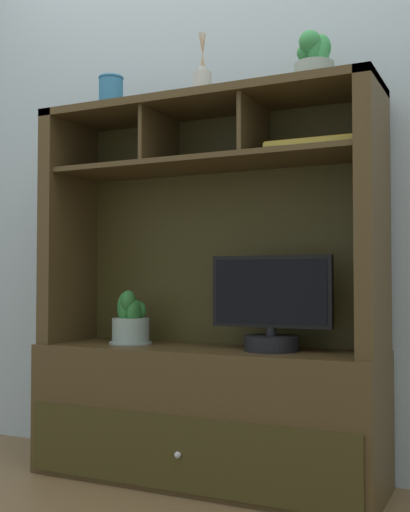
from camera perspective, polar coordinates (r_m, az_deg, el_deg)
floor_plane at (r=2.56m, az=0.00°, el=-19.53°), size 6.00×6.00×0.02m
back_wall at (r=2.73m, az=2.14°, el=11.56°), size 6.00×0.02×2.80m
media_console at (r=2.47m, az=0.09°, el=-9.30°), size 1.32×0.44×1.44m
tv_monitor at (r=2.32m, az=5.89°, el=-4.79°), size 0.45×0.20×0.34m
potted_orchid at (r=2.60m, az=-6.62°, el=-5.86°), size 0.17×0.17×0.21m
magazine_stack_left at (r=2.35m, az=9.77°, el=9.45°), size 0.33×0.24×0.04m
diffuser_bottle at (r=2.53m, az=-0.23°, el=15.00°), size 0.07×0.07×0.26m
potted_succulent at (r=2.42m, az=9.71°, el=16.76°), size 0.16×0.16×0.20m
ceramic_vase at (r=2.76m, az=-8.30°, el=13.99°), size 0.10×0.10×0.15m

